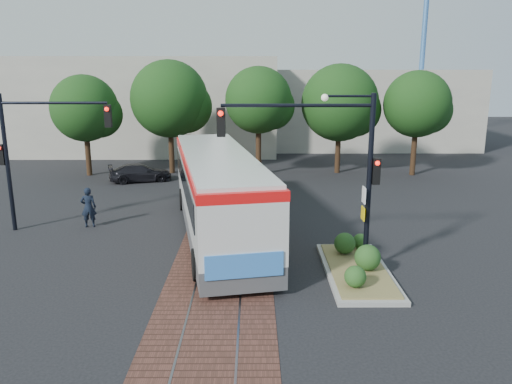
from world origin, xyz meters
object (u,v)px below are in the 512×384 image
at_px(signal_pole_main, 334,155).
at_px(parked_car, 140,173).
at_px(city_bus, 218,189).
at_px(traffic_island, 357,263).
at_px(officer, 88,207).
at_px(signal_pole_left, 31,144).

height_order(signal_pole_main, parked_car, signal_pole_main).
bearing_deg(city_bus, traffic_island, -50.70).
distance_m(city_bus, parked_car, 12.12).
bearing_deg(signal_pole_main, officer, 152.71).
height_order(signal_pole_left, parked_car, signal_pole_left).
bearing_deg(traffic_island, signal_pole_left, 159.64).
relative_size(signal_pole_main, officer, 3.26).
relative_size(traffic_island, signal_pole_left, 0.87).
relative_size(city_bus, signal_pole_main, 2.26).
distance_m(signal_pole_main, officer, 11.88).
distance_m(traffic_island, parked_car, 18.49).
bearing_deg(city_bus, signal_pole_main, -55.93).
xyz_separation_m(city_bus, traffic_island, (5.18, -4.33, -1.65)).
bearing_deg(signal_pole_left, city_bus, -4.02).
bearing_deg(signal_pole_main, city_bus, 134.89).
xyz_separation_m(signal_pole_main, parked_car, (-9.96, 14.82, -3.59)).
bearing_deg(officer, city_bus, 160.74).
xyz_separation_m(signal_pole_left, officer, (2.07, 0.44, -2.95)).
distance_m(officer, parked_car, 9.59).
height_order(city_bus, traffic_island, city_bus).
relative_size(officer, parked_car, 0.47).
height_order(traffic_island, signal_pole_main, signal_pole_main).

